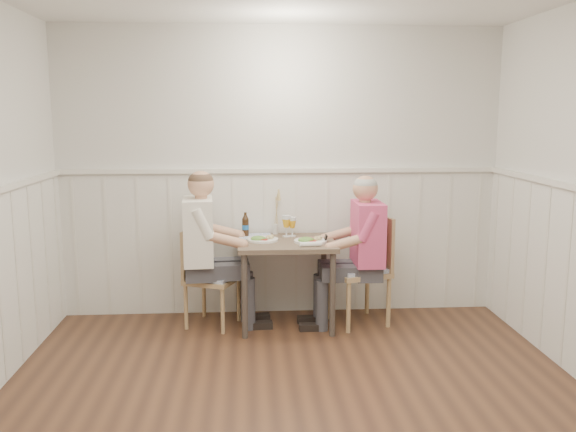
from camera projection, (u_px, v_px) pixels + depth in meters
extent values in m
cube|color=silver|center=(280.00, 172.00, 5.53)|extent=(4.00, 0.04, 2.60)
cube|color=silver|center=(414.00, 408.00, 1.10)|extent=(4.00, 0.04, 2.60)
cube|color=silver|center=(281.00, 243.00, 5.62)|extent=(3.98, 0.03, 1.30)
cube|color=silver|center=(281.00, 171.00, 5.49)|extent=(3.98, 0.06, 0.04)
cube|color=#4E3E32|center=(286.00, 243.00, 5.22)|extent=(0.82, 0.70, 0.04)
cylinder|color=#3F3833|center=(245.00, 296.00, 4.96)|extent=(0.05, 0.05, 0.71)
cylinder|color=#3F3833|center=(245.00, 277.00, 5.55)|extent=(0.05, 0.05, 0.71)
cylinder|color=#3F3833|center=(333.00, 295.00, 5.01)|extent=(0.05, 0.05, 0.71)
cylinder|color=#3F3833|center=(324.00, 276.00, 5.60)|extent=(0.05, 0.05, 0.71)
cube|color=tan|center=(359.00, 272.00, 5.32)|extent=(0.56, 0.56, 0.04)
cube|color=#677DB7|center=(359.00, 268.00, 5.31)|extent=(0.51, 0.51, 0.03)
cube|color=tan|center=(380.00, 242.00, 5.34)|extent=(0.16, 0.44, 0.47)
cylinder|color=tan|center=(389.00, 303.00, 5.25)|extent=(0.04, 0.04, 0.44)
cylinder|color=tan|center=(348.00, 308.00, 5.11)|extent=(0.04, 0.04, 0.44)
cylinder|color=tan|center=(367.00, 291.00, 5.60)|extent=(0.04, 0.04, 0.44)
cylinder|color=tan|center=(329.00, 295.00, 5.46)|extent=(0.04, 0.04, 0.44)
cube|color=tan|center=(212.00, 279.00, 5.27)|extent=(0.52, 0.52, 0.04)
cube|color=#677DB7|center=(212.00, 276.00, 5.26)|extent=(0.47, 0.47, 0.03)
cube|color=tan|center=(193.00, 252.00, 5.29)|extent=(0.18, 0.38, 0.42)
cylinder|color=tan|center=(204.00, 296.00, 5.52)|extent=(0.03, 0.03, 0.39)
cylinder|color=tan|center=(239.00, 300.00, 5.41)|extent=(0.03, 0.03, 0.39)
cylinder|color=tan|center=(186.00, 307.00, 5.19)|extent=(0.03, 0.03, 0.39)
cylinder|color=tan|center=(223.00, 311.00, 5.09)|extent=(0.03, 0.03, 0.39)
cube|color=#3F3F47|center=(364.00, 301.00, 5.29)|extent=(0.43, 0.39, 0.44)
cube|color=#3F3F47|center=(342.00, 271.00, 5.23)|extent=(0.41, 0.35, 0.13)
cube|color=#D14082|center=(365.00, 233.00, 5.19)|extent=(0.23, 0.43, 0.53)
sphere|color=tan|center=(366.00, 188.00, 5.13)|extent=(0.21, 0.21, 0.21)
sphere|color=#A5A5A0|center=(366.00, 185.00, 5.12)|extent=(0.20, 0.20, 0.20)
cube|color=black|center=(325.00, 233.00, 5.17)|extent=(0.02, 0.07, 0.13)
cube|color=#3F3F47|center=(202.00, 302.00, 5.24)|extent=(0.47, 0.43, 0.45)
cube|color=#3F3F47|center=(225.00, 269.00, 5.22)|extent=(0.45, 0.39, 0.13)
cube|color=white|center=(201.00, 231.00, 5.14)|extent=(0.27, 0.46, 0.55)
sphere|color=tan|center=(200.00, 184.00, 5.07)|extent=(0.22, 0.22, 0.22)
sphere|color=#4C3828|center=(199.00, 180.00, 5.06)|extent=(0.21, 0.21, 0.21)
cylinder|color=white|center=(311.00, 241.00, 5.16)|extent=(0.28, 0.28, 0.02)
ellipsoid|color=#3F722D|center=(306.00, 238.00, 5.13)|extent=(0.14, 0.11, 0.05)
sphere|color=tan|center=(318.00, 237.00, 5.17)|extent=(0.04, 0.04, 0.04)
cube|color=#8E574A|center=(312.00, 238.00, 5.22)|extent=(0.08, 0.05, 0.01)
cylinder|color=white|center=(319.00, 237.00, 5.23)|extent=(0.06, 0.06, 0.03)
cylinder|color=white|center=(263.00, 240.00, 5.23)|extent=(0.27, 0.27, 0.02)
ellipsoid|color=#3F722D|center=(258.00, 237.00, 5.19)|extent=(0.13, 0.11, 0.05)
sphere|color=tan|center=(270.00, 236.00, 5.23)|extent=(0.04, 0.04, 0.04)
cylinder|color=silver|center=(292.00, 236.00, 5.41)|extent=(0.06, 0.06, 0.01)
cylinder|color=silver|center=(292.00, 232.00, 5.40)|extent=(0.01, 0.01, 0.08)
cone|color=gold|center=(292.00, 224.00, 5.39)|extent=(0.07, 0.07, 0.07)
cylinder|color=silver|center=(292.00, 219.00, 5.38)|extent=(0.07, 0.07, 0.03)
cylinder|color=silver|center=(286.00, 236.00, 5.39)|extent=(0.07, 0.07, 0.01)
cylinder|color=silver|center=(286.00, 231.00, 5.39)|extent=(0.01, 0.01, 0.09)
cone|color=gold|center=(286.00, 223.00, 5.37)|extent=(0.08, 0.08, 0.07)
cylinder|color=silver|center=(286.00, 217.00, 5.37)|extent=(0.08, 0.08, 0.03)
cylinder|color=black|center=(245.00, 228.00, 5.39)|extent=(0.06, 0.06, 0.16)
cone|color=black|center=(245.00, 217.00, 5.38)|extent=(0.06, 0.06, 0.04)
cylinder|color=black|center=(245.00, 214.00, 5.37)|extent=(0.02, 0.02, 0.03)
cylinder|color=#1A59A6|center=(245.00, 227.00, 5.39)|extent=(0.06, 0.06, 0.04)
cylinder|color=white|center=(310.00, 244.00, 4.99)|extent=(0.18, 0.06, 0.04)
cylinder|color=silver|center=(275.00, 229.00, 5.51)|extent=(0.05, 0.05, 0.09)
cylinder|color=#D5BC7A|center=(275.00, 212.00, 5.48)|extent=(0.03, 0.03, 0.29)
cone|color=#D5BC7A|center=(275.00, 192.00, 5.45)|extent=(0.04, 0.04, 0.10)
cube|color=#677DB7|center=(255.00, 236.00, 5.40)|extent=(0.33, 0.28, 0.01)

